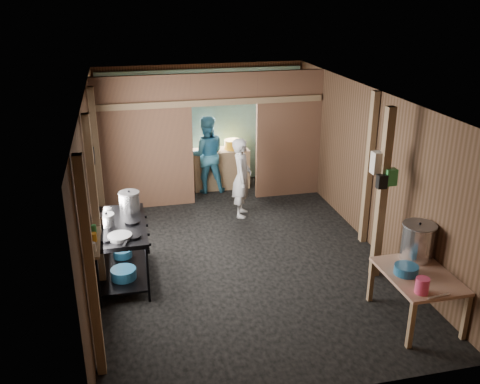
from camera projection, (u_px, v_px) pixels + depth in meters
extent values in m
cube|color=black|center=(237.00, 249.00, 8.82)|extent=(4.50, 7.00, 0.00)
cube|color=black|center=(237.00, 94.00, 7.88)|extent=(4.50, 7.00, 0.00)
cube|color=#523727|center=(202.00, 124.00, 11.52)|extent=(4.50, 0.00, 2.60)
cube|color=#523727|center=(316.00, 292.00, 5.18)|extent=(4.50, 0.00, 2.60)
cube|color=#523727|center=(91.00, 187.00, 7.87)|extent=(0.00, 7.00, 2.60)
cube|color=#523727|center=(367.00, 166.00, 8.83)|extent=(0.00, 7.00, 2.60)
cube|color=brown|center=(145.00, 144.00, 10.07)|extent=(1.85, 0.10, 2.60)
cube|color=brown|center=(288.00, 135.00, 10.68)|extent=(1.35, 0.10, 2.60)
cube|color=brown|center=(224.00, 88.00, 10.03)|extent=(1.30, 0.10, 0.60)
cube|color=#75B3AA|center=(202.00, 127.00, 11.49)|extent=(4.40, 0.06, 2.50)
cube|color=olive|center=(221.00, 168.00, 11.41)|extent=(1.20, 0.50, 0.85)
cylinder|color=beige|center=(213.00, 97.00, 11.27)|extent=(0.20, 0.03, 0.20)
cube|color=olive|center=(91.00, 272.00, 5.53)|extent=(0.10, 0.12, 2.60)
cube|color=olive|center=(95.00, 207.00, 7.16)|extent=(0.10, 0.12, 2.60)
cube|color=olive|center=(98.00, 163.00, 8.98)|extent=(0.10, 0.12, 2.60)
cube|color=olive|center=(369.00, 170.00, 8.63)|extent=(0.10, 0.12, 2.60)
cube|color=olive|center=(382.00, 196.00, 7.56)|extent=(0.12, 0.12, 2.60)
cube|color=olive|center=(212.00, 102.00, 10.03)|extent=(4.40, 0.12, 0.12)
cylinder|color=gray|center=(93.00, 157.00, 8.12)|extent=(0.03, 0.34, 0.34)
cylinder|color=black|center=(94.00, 156.00, 8.52)|extent=(0.03, 0.30, 0.30)
cube|color=olive|center=(94.00, 242.00, 5.95)|extent=(0.14, 0.80, 0.03)
cylinder|color=beige|center=(93.00, 247.00, 5.70)|extent=(0.07, 0.07, 0.10)
cylinder|color=orange|center=(93.00, 237.00, 5.93)|extent=(0.08, 0.08, 0.10)
cylinder|color=green|center=(94.00, 229.00, 6.13)|extent=(0.06, 0.06, 0.10)
cube|color=beige|center=(379.00, 162.00, 7.45)|extent=(0.22, 0.15, 0.32)
cube|color=green|center=(391.00, 177.00, 7.41)|extent=(0.16, 0.12, 0.24)
cube|color=black|center=(382.00, 182.00, 7.38)|extent=(0.14, 0.10, 0.20)
cylinder|color=silver|center=(107.00, 211.00, 7.90)|extent=(0.16, 0.16, 0.09)
cylinder|color=#1F5880|center=(124.00, 274.00, 7.56)|extent=(0.36, 0.36, 0.15)
cylinder|color=#1F5880|center=(123.00, 253.00, 8.17)|extent=(0.29, 0.29, 0.12)
cylinder|color=#1F5880|center=(406.00, 270.00, 6.71)|extent=(0.35, 0.35, 0.12)
cylinder|color=#E9406F|center=(422.00, 286.00, 6.27)|extent=(0.20, 0.20, 0.20)
cube|color=silver|center=(439.00, 296.00, 6.23)|extent=(0.30, 0.06, 0.01)
cylinder|color=orange|center=(233.00, 144.00, 11.27)|extent=(0.36, 0.36, 0.20)
cylinder|color=#A91B35|center=(209.00, 147.00, 11.18)|extent=(0.12, 0.12, 0.14)
imported|color=silver|center=(242.00, 178.00, 9.86)|extent=(0.51, 0.64, 1.53)
imported|color=teal|center=(206.00, 154.00, 11.03)|extent=(0.84, 0.67, 1.65)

